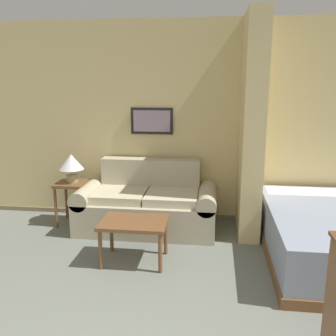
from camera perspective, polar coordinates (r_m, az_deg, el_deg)
wall_back at (r=4.96m, az=3.34°, el=6.82°), size 6.44×0.16×2.60m
wall_partition_pillar at (r=4.53m, az=12.64°, el=5.97°), size 0.24×0.78×2.60m
couch at (r=4.77m, az=-3.16°, el=-5.64°), size 1.73×0.84×0.84m
coffee_table at (r=3.89m, az=-5.20°, el=-8.83°), size 0.68×0.49×0.45m
side_table at (r=5.03m, az=-14.29°, el=-3.27°), size 0.41×0.41×0.56m
table_lamp at (r=4.94m, az=-14.52°, el=0.69°), size 0.31×0.31×0.37m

